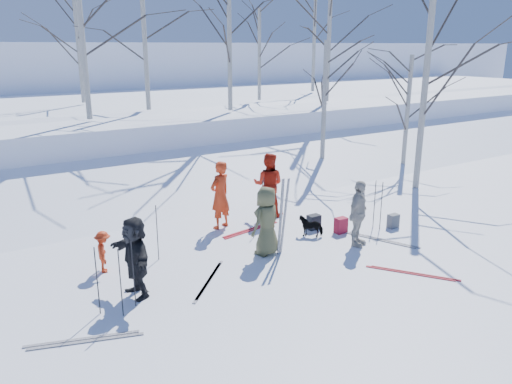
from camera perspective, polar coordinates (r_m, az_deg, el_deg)
ground at (r=11.76m, az=3.98°, el=-7.84°), size 120.00×120.00×0.00m
snow_ramp at (r=17.49m, az=-9.76°, el=0.68°), size 70.00×9.49×4.12m
snow_plateau at (r=26.65m, az=-18.43°, el=7.34°), size 70.00×18.00×2.20m
far_hill at (r=47.10m, az=-25.23°, el=11.46°), size 90.00×30.00×6.00m
skier_olive_center at (r=11.81m, az=1.20°, el=-3.33°), size 0.94×0.74×1.67m
skier_red_north at (r=13.52m, az=-4.13°, el=-0.34°), size 0.79×0.65×1.87m
skier_redor_behind at (r=14.51m, az=1.43°, el=0.85°), size 1.14×1.14×1.86m
skier_red_seated at (r=11.52m, az=-17.04°, el=-6.54°), size 0.50×0.68×0.94m
skier_cream_east at (r=12.56m, az=11.60°, el=-2.44°), size 1.06×0.79×1.67m
skier_grey_west at (r=10.17m, az=-13.67°, el=-7.21°), size 0.57×1.56×1.65m
dog at (r=13.21m, az=6.30°, el=-3.85°), size 0.67×0.63×0.54m
upright_ski_left at (r=11.73m, az=2.85°, el=-2.88°), size 0.09×0.16×1.90m
upright_ski_right at (r=11.79m, az=3.29°, el=-2.80°), size 0.14×0.23×1.89m
ski_pair_a at (r=13.30m, az=14.18°, el=-5.33°), size 1.54×2.04×0.02m
ski_pair_b at (r=13.60m, az=-0.58°, el=-4.31°), size 0.85×1.97×0.02m
ski_pair_c at (r=10.84m, az=-5.41°, el=-10.04°), size 2.10×2.10×0.02m
ski_pair_d at (r=11.63m, az=17.43°, el=-8.85°), size 1.98×2.09×0.02m
ski_pair_e at (r=9.31m, az=-19.03°, el=-15.72°), size 1.31×2.02×0.02m
ski_pole_a at (r=9.82m, az=-13.83°, el=-9.12°), size 0.02×0.02×1.34m
ski_pole_b at (r=11.76m, az=-11.22°, el=-4.60°), size 0.02×0.02×1.34m
ski_pole_c at (r=13.85m, az=14.12°, el=-1.55°), size 0.02×0.02×1.34m
ski_pole_d at (r=13.58m, az=0.75°, el=-1.40°), size 0.02×0.02×1.34m
ski_pole_e at (r=9.55m, az=-15.22°, el=-10.00°), size 0.02×0.02×1.34m
ski_pole_f at (r=13.91m, az=0.90°, el=-0.96°), size 0.02×0.02×1.34m
ski_pole_g at (r=9.74m, az=-17.69°, el=-9.66°), size 0.02×0.02×1.34m
ski_pole_h at (r=13.95m, az=13.38°, el=-1.37°), size 0.02×0.02×1.34m
backpack_red at (r=13.53m, az=9.68°, el=-3.77°), size 0.32×0.22×0.42m
backpack_grey at (r=14.23m, az=15.41°, el=-3.21°), size 0.30×0.20×0.38m
backpack_dark at (r=13.70m, az=6.62°, el=-3.43°), size 0.34×0.24×0.40m
birch_plateau_a at (r=25.27m, az=0.39°, el=15.40°), size 3.64×3.64×4.35m
birch_plateau_b at (r=19.50m, az=-19.34°, el=17.25°), size 5.09×5.09×6.41m
birch_plateau_c at (r=21.18m, az=-3.05°, el=16.70°), size 4.43×4.43×5.48m
birch_plateau_d at (r=24.88m, az=8.37°, el=17.79°), size 5.21×5.21×6.58m
birch_plateau_e at (r=25.48m, az=-19.60°, el=15.08°), size 4.00×4.00×4.86m
birch_plateau_f at (r=30.46m, az=6.68°, el=17.10°), size 4.86×4.86×6.08m
birch_plateau_h at (r=21.80m, az=-12.61°, el=16.63°), size 4.59×4.59×5.70m
birch_edge_b at (r=17.89m, az=18.76°, el=11.46°), size 5.56×5.56×7.08m
birch_edge_c at (r=20.79m, az=16.90°, el=8.59°), size 3.74×3.74×4.49m
birch_edge_e at (r=19.36m, az=7.78°, el=9.41°), size 4.11×4.11×5.02m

